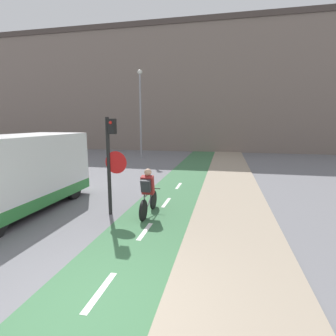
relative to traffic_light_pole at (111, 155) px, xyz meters
name	(u,v)px	position (x,y,z in m)	size (l,w,h in m)	color
ground_plane	(85,314)	(1.35, -4.06, -1.83)	(120.00, 120.00, 0.00)	slate
bike_lane	(85,313)	(1.35, -4.06, -1.82)	(2.08, 60.00, 0.02)	#3D7047
building_row_background	(207,89)	(1.35, 20.41, 4.21)	(60.00, 5.20, 12.06)	slate
traffic_light_pole	(111,155)	(0.00, 0.00, 0.00)	(0.67, 0.25, 2.94)	black
street_lamp_far	(140,105)	(-3.17, 12.52, 2.26)	(0.36, 0.36, 6.69)	gray
cyclist_near	(148,193)	(1.07, 0.17, -1.14)	(0.46, 1.68, 1.44)	black
van	(14,175)	(-3.01, -0.47, -0.65)	(2.02, 5.35, 2.39)	white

